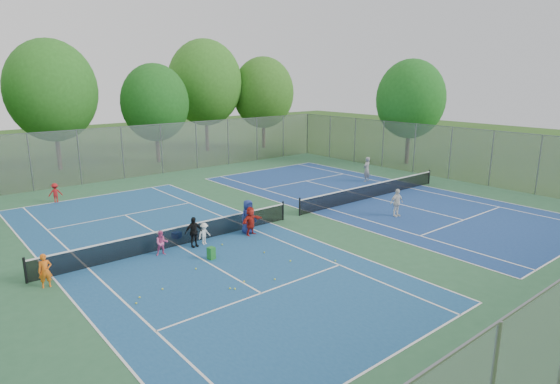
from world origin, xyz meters
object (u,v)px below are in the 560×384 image
at_px(net_right, 373,191).
at_px(instructor, 367,169).
at_px(ball_crate, 177,235).
at_px(ball_hopper, 211,253).
at_px(net_left, 178,237).

xyz_separation_m(net_right, instructor, (3.40, 3.42, 0.48)).
distance_m(ball_crate, instructor, 17.13).
relative_size(net_right, ball_hopper, 23.23).
relative_size(net_left, net_right, 1.00).
distance_m(ball_crate, ball_hopper, 3.43).
distance_m(net_right, ball_hopper, 13.87).
relative_size(ball_crate, ball_hopper, 0.65).
relative_size(net_left, instructor, 6.89).
distance_m(net_left, ball_hopper, 2.44).
relative_size(net_left, ball_crate, 35.82).
distance_m(net_left, ball_crate, 1.16).
bearing_deg(ball_crate, ball_hopper, -92.09).
xyz_separation_m(net_left, ball_crate, (0.46, 1.02, -0.30)).
xyz_separation_m(net_left, net_right, (14.00, 0.00, 0.00)).
xyz_separation_m(net_right, ball_hopper, (-13.66, -2.41, -0.18)).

